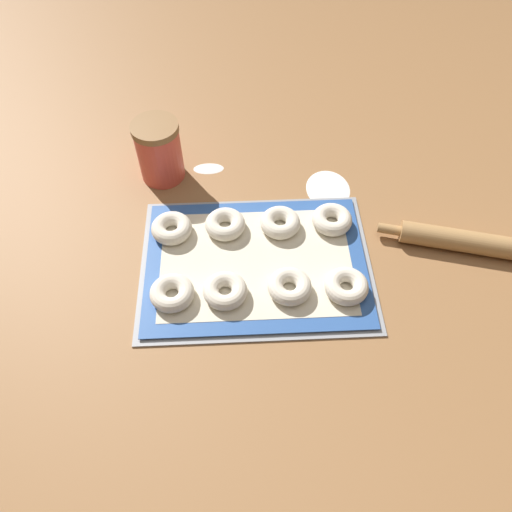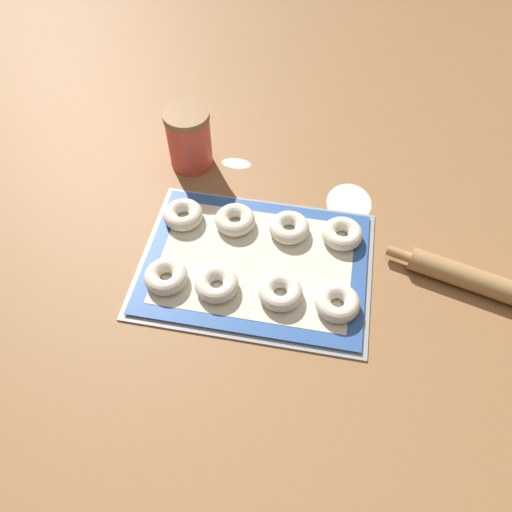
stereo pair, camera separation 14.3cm
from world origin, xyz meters
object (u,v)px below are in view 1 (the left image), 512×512
at_px(bagel_front_far_left, 172,293).
at_px(bagel_front_mid_left, 225,291).
at_px(bagel_back_far_right, 332,220).
at_px(flour_canister, 159,151).
at_px(bagel_back_far_left, 172,228).
at_px(bagel_back_mid_left, 225,224).
at_px(bagel_front_far_right, 346,286).
at_px(rolling_pin, 475,243).
at_px(bagel_back_mid_right, 280,223).
at_px(baking_tray, 256,262).
at_px(bagel_front_mid_right, 290,286).

height_order(bagel_front_far_left, bagel_front_mid_left, same).
xyz_separation_m(bagel_front_mid_left, bagel_back_far_right, (0.24, 0.18, 0.00)).
distance_m(bagel_front_mid_left, flour_canister, 0.40).
bearing_deg(flour_canister, bagel_front_mid_left, -67.80).
xyz_separation_m(bagel_back_far_left, bagel_back_mid_left, (0.12, 0.01, 0.00)).
height_order(bagel_front_far_right, rolling_pin, rolling_pin).
distance_m(bagel_front_mid_left, bagel_back_far_right, 0.30).
distance_m(bagel_back_far_left, bagel_back_mid_right, 0.24).
bearing_deg(bagel_back_far_left, bagel_back_mid_right, 1.23).
relative_size(bagel_back_mid_right, bagel_back_far_right, 1.00).
distance_m(bagel_back_far_left, flour_canister, 0.21).
relative_size(baking_tray, bagel_back_far_left, 5.50).
xyz_separation_m(baking_tray, bagel_front_mid_left, (-0.07, -0.08, 0.02)).
relative_size(bagel_front_mid_right, bagel_back_mid_left, 1.00).
bearing_deg(bagel_back_far_left, bagel_front_mid_left, -55.42).
bearing_deg(bagel_back_far_right, bagel_back_mid_right, -178.38).
relative_size(baking_tray, bagel_front_far_left, 5.50).
relative_size(bagel_front_mid_left, bagel_front_far_right, 1.00).
xyz_separation_m(bagel_front_far_left, bagel_front_far_right, (0.35, 0.00, 0.00)).
relative_size(bagel_front_mid_right, bagel_back_far_left, 1.00).
bearing_deg(bagel_back_far_right, bagel_front_mid_right, -122.41).
distance_m(bagel_back_far_right, flour_canister, 0.44).
bearing_deg(baking_tray, bagel_back_mid_right, 57.28).
relative_size(bagel_front_mid_right, flour_canister, 0.59).
relative_size(bagel_front_far_left, bagel_back_far_right, 1.00).
relative_size(bagel_front_mid_right, bagel_back_far_right, 1.00).
relative_size(bagel_back_far_left, bagel_back_far_right, 1.00).
bearing_deg(rolling_pin, bagel_front_mid_left, -169.50).
bearing_deg(bagel_front_far_left, bagel_front_mid_left, 0.27).
xyz_separation_m(bagel_front_mid_right, flour_canister, (-0.28, 0.36, 0.05)).
relative_size(bagel_front_mid_left, bagel_back_mid_right, 1.00).
distance_m(bagel_front_mid_right, bagel_back_mid_left, 0.21).
height_order(bagel_front_mid_left, bagel_front_far_right, same).
bearing_deg(baking_tray, bagel_back_mid_left, 125.16).
height_order(bagel_front_far_left, bagel_back_mid_right, same).
height_order(bagel_front_mid_left, bagel_back_mid_left, same).
height_order(bagel_front_mid_left, bagel_back_mid_right, same).
bearing_deg(bagel_back_mid_right, bagel_back_mid_left, 179.60).
bearing_deg(baking_tray, bagel_front_far_right, -25.31).
bearing_deg(bagel_front_far_right, bagel_front_mid_left, 179.88).
bearing_deg(bagel_back_mid_right, flour_canister, 144.78).
bearing_deg(bagel_back_mid_right, bagel_front_far_left, -142.76).
distance_m(bagel_front_far_right, bagel_back_far_right, 0.18).
xyz_separation_m(bagel_front_mid_left, bagel_front_far_right, (0.24, -0.00, 0.00)).
relative_size(bagel_back_mid_left, rolling_pin, 0.22).
bearing_deg(bagel_front_mid_right, bagel_back_far_left, 146.25).
height_order(baking_tray, bagel_front_far_right, bagel_front_far_right).
bearing_deg(bagel_front_mid_right, bagel_front_far_left, -178.83).
relative_size(bagel_front_far_left, rolling_pin, 0.22).
distance_m(bagel_front_mid_right, flour_canister, 0.46).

